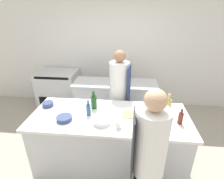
# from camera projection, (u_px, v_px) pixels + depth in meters

# --- Properties ---
(ground_plane) EXTENTS (16.00, 16.00, 0.00)m
(ground_plane) POSITION_uv_depth(u_px,v_px,m) (110.00, 162.00, 2.89)
(ground_plane) COLOR #A89E8E
(wall_back) EXTENTS (8.00, 0.06, 2.80)m
(wall_back) POSITION_uv_depth(u_px,v_px,m) (119.00, 50.00, 4.23)
(wall_back) COLOR silver
(wall_back) RESTS_ON ground_plane
(prep_counter) EXTENTS (2.28, 0.92, 0.91)m
(prep_counter) POSITION_uv_depth(u_px,v_px,m) (110.00, 140.00, 2.70)
(prep_counter) COLOR silver
(prep_counter) RESTS_ON ground_plane
(pass_counter) EXTENTS (1.75, 0.60, 0.91)m
(pass_counter) POSITION_uv_depth(u_px,v_px,m) (115.00, 102.00, 3.83)
(pass_counter) COLOR silver
(pass_counter) RESTS_ON ground_plane
(oven_range) EXTENTS (0.94, 0.70, 0.94)m
(oven_range) POSITION_uv_depth(u_px,v_px,m) (59.00, 89.00, 4.39)
(oven_range) COLOR silver
(oven_range) RESTS_ON ground_plane
(chef_at_prep_near) EXTENTS (0.34, 0.32, 1.70)m
(chef_at_prep_near) POSITION_uv_depth(u_px,v_px,m) (148.00, 165.00, 1.78)
(chef_at_prep_near) COLOR black
(chef_at_prep_near) RESTS_ON ground_plane
(chef_at_stove) EXTENTS (0.37, 0.36, 1.70)m
(chef_at_stove) POSITION_uv_depth(u_px,v_px,m) (119.00, 97.00, 3.17)
(chef_at_stove) COLOR black
(chef_at_stove) RESTS_ON ground_plane
(bottle_olive_oil) EXTENTS (0.06, 0.06, 0.24)m
(bottle_olive_oil) POSITION_uv_depth(u_px,v_px,m) (88.00, 109.00, 2.48)
(bottle_olive_oil) COLOR #2D5175
(bottle_olive_oil) RESTS_ON prep_counter
(bottle_vinegar) EXTENTS (0.07, 0.07, 0.22)m
(bottle_vinegar) POSITION_uv_depth(u_px,v_px,m) (181.00, 118.00, 2.30)
(bottle_vinegar) COLOR #5B2319
(bottle_vinegar) RESTS_ON prep_counter
(bottle_wine) EXTENTS (0.09, 0.09, 0.28)m
(bottle_wine) POSITION_uv_depth(u_px,v_px,m) (94.00, 101.00, 2.66)
(bottle_wine) COLOR #19471E
(bottle_wine) RESTS_ON prep_counter
(bottle_cooking_oil) EXTENTS (0.09, 0.09, 0.31)m
(bottle_cooking_oil) POSITION_uv_depth(u_px,v_px,m) (168.00, 106.00, 2.51)
(bottle_cooking_oil) COLOR #B2A84C
(bottle_cooking_oil) RESTS_ON prep_counter
(bowl_mixing_large) EXTENTS (0.17, 0.17, 0.07)m
(bowl_mixing_large) POSITION_uv_depth(u_px,v_px,m) (48.00, 104.00, 2.74)
(bowl_mixing_large) COLOR navy
(bowl_mixing_large) RESTS_ON prep_counter
(bowl_prep_small) EXTENTS (0.21, 0.21, 0.06)m
(bowl_prep_small) POSITION_uv_depth(u_px,v_px,m) (64.00, 118.00, 2.39)
(bowl_prep_small) COLOR navy
(bowl_prep_small) RESTS_ON prep_counter
(bowl_ceramic_blue) EXTENTS (0.24, 0.24, 0.07)m
(bowl_ceramic_blue) POSITION_uv_depth(u_px,v_px,m) (102.00, 121.00, 2.33)
(bowl_ceramic_blue) COLOR white
(bowl_ceramic_blue) RESTS_ON prep_counter
(cup) EXTENTS (0.08, 0.08, 0.10)m
(cup) POSITION_uv_depth(u_px,v_px,m) (118.00, 125.00, 2.23)
(cup) COLOR white
(cup) RESTS_ON prep_counter
(cutting_board) EXTENTS (0.34, 0.21, 0.01)m
(cutting_board) POSITION_uv_depth(u_px,v_px,m) (134.00, 114.00, 2.52)
(cutting_board) COLOR tan
(cutting_board) RESTS_ON prep_counter
(stockpot) EXTENTS (0.29, 0.29, 0.25)m
(stockpot) POSITION_uv_depth(u_px,v_px,m) (124.00, 76.00, 3.62)
(stockpot) COLOR silver
(stockpot) RESTS_ON pass_counter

